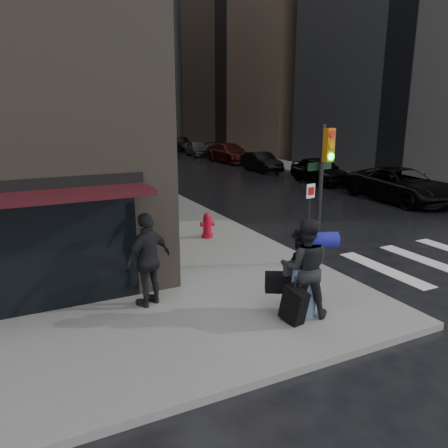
{
  "coord_description": "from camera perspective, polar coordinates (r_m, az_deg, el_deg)",
  "views": [
    {
      "loc": [
        -5.33,
        -7.07,
        4.22
      ],
      "look_at": [
        -0.44,
        2.85,
        1.3
      ],
      "focal_mm": 35.0,
      "sensor_mm": 36.0,
      "label": 1
    }
  ],
  "objects": [
    {
      "name": "parked_car_0",
      "position": [
        22.11,
        22.08,
        4.76
      ],
      "size": [
        2.81,
        5.7,
        1.55
      ],
      "primitive_type": "imported",
      "rotation": [
        0.0,
        0.0,
        -0.04
      ],
      "color": "black",
      "rests_on": "ground"
    },
    {
      "name": "parked_car_3",
      "position": [
        35.98,
        0.7,
        9.28
      ],
      "size": [
        2.55,
        5.4,
        1.52
      ],
      "primitive_type": "imported",
      "rotation": [
        0.0,
        0.0,
        0.08
      ],
      "color": "#3D100C",
      "rests_on": "ground"
    },
    {
      "name": "bldg_right_far",
      "position": [
        72.69,
        -0.53,
        21.34
      ],
      "size": [
        22.0,
        20.0,
        25.0
      ],
      "primitive_type": "cube",
      "color": "#65625E",
      "rests_on": "ground"
    },
    {
      "name": "parked_car_1",
      "position": [
        26.24,
        12.48,
        6.87
      ],
      "size": [
        2.07,
        4.54,
        1.51
      ],
      "primitive_type": "imported",
      "rotation": [
        0.0,
        0.0,
        -0.07
      ],
      "color": "black",
      "rests_on": "ground"
    },
    {
      "name": "man_greycoat",
      "position": [
        9.32,
        -9.86,
        -4.6
      ],
      "size": [
        1.28,
        0.96,
        2.02
      ],
      "rotation": [
        0.0,
        0.0,
        3.59
      ],
      "color": "black",
      "rests_on": "ground"
    },
    {
      "name": "ground",
      "position": [
        9.81,
        9.89,
        -10.93
      ],
      "size": [
        140.0,
        140.0,
        0.0
      ],
      "primitive_type": "plane",
      "color": "black",
      "rests_on": "ground"
    },
    {
      "name": "man_jeans",
      "position": [
        8.88,
        10.47,
        -5.59
      ],
      "size": [
        1.36,
        1.27,
        2.02
      ],
      "rotation": [
        0.0,
        0.0,
        2.63
      ],
      "color": "black",
      "rests_on": "ground"
    },
    {
      "name": "traffic_light",
      "position": [
        11.56,
        12.76,
        6.07
      ],
      "size": [
        0.92,
        0.48,
        3.7
      ],
      "rotation": [
        0.0,
        0.0,
        0.13
      ],
      "color": "black",
      "rests_on": "ground"
    },
    {
      "name": "sidewalk_left",
      "position": [
        34.74,
        -17.34,
        7.28
      ],
      "size": [
        4.0,
        50.0,
        0.15
      ],
      "primitive_type": "cube",
      "color": "slate",
      "rests_on": "ground"
    },
    {
      "name": "fire_hydrant",
      "position": [
        14.22,
        -2.2,
        -0.31
      ],
      "size": [
        0.47,
        0.36,
        0.82
      ],
      "rotation": [
        0.0,
        0.0,
        -0.16
      ],
      "color": "#B40B20",
      "rests_on": "ground"
    },
    {
      "name": "parked_car_5",
      "position": [
        46.67,
        -5.76,
        10.36
      ],
      "size": [
        1.41,
        4.06,
        1.34
      ],
      "primitive_type": "imported",
      "rotation": [
        0.0,
        0.0,
        0.0
      ],
      "color": "black",
      "rests_on": "ground"
    },
    {
      "name": "man_overcoat",
      "position": [
        9.03,
        9.53,
        -7.09
      ],
      "size": [
        0.91,
        1.03,
        1.77
      ],
      "rotation": [
        0.0,
        0.0,
        3.33
      ],
      "color": "black",
      "rests_on": "ground"
    },
    {
      "name": "parked_car_4",
      "position": [
        41.08,
        -3.54,
        9.86
      ],
      "size": [
        2.07,
        4.25,
        1.4
      ],
      "primitive_type": "imported",
      "rotation": [
        0.0,
        0.0,
        -0.1
      ],
      "color": "#535358",
      "rests_on": "ground"
    },
    {
      "name": "parked_car_2",
      "position": [
        30.7,
        4.89,
        8.09
      ],
      "size": [
        1.61,
        4.08,
        1.32
      ],
      "primitive_type": "imported",
      "rotation": [
        0.0,
        0.0,
        -0.05
      ],
      "color": "black",
      "rests_on": "ground"
    },
    {
      "name": "bldg_distant",
      "position": [
        86.63,
        -19.92,
        21.8
      ],
      "size": [
        40.0,
        12.0,
        32.0
      ],
      "primitive_type": "cube",
      "color": "#65625E",
      "rests_on": "ground"
    },
    {
      "name": "sidewalk_right",
      "position": [
        39.15,
        2.73,
        8.71
      ],
      "size": [
        3.0,
        50.0,
        0.15
      ],
      "primitive_type": "cube",
      "color": "slate",
      "rests_on": "ground"
    }
  ]
}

